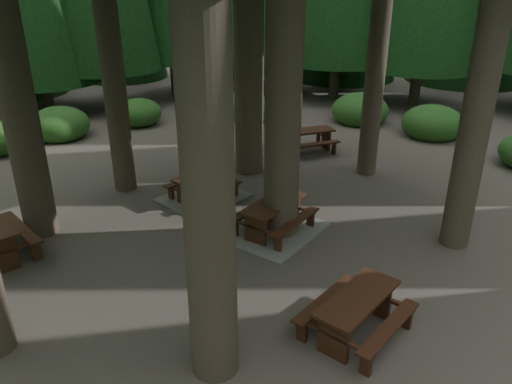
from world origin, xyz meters
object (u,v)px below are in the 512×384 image
picnic_table_d (308,137)px  picnic_table_a (273,222)px  picnic_table_c (203,190)px  picnic_table_e (357,309)px

picnic_table_d → picnic_table_a: bearing=-123.5°
picnic_table_c → picnic_table_d: picnic_table_d is taller
picnic_table_c → picnic_table_d: size_ratio=1.24×
picnic_table_a → picnic_table_e: (-0.95, -3.96, 0.26)m
picnic_table_a → picnic_table_d: 6.28m
picnic_table_a → picnic_table_d: picnic_table_a is taller
picnic_table_c → picnic_table_e: (-0.42, -6.70, 0.29)m
picnic_table_d → picnic_table_e: bearing=-110.7°
picnic_table_a → picnic_table_e: 4.08m
picnic_table_a → picnic_table_e: picnic_table_a is taller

